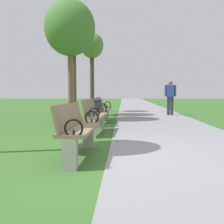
% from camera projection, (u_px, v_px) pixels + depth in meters
% --- Properties ---
extents(ground_plane, '(80.00, 80.00, 0.00)m').
position_uv_depth(ground_plane, '(108.00, 156.00, 4.47)').
color(ground_plane, '#386628').
extents(paved_walkway, '(3.06, 44.00, 0.02)m').
position_uv_depth(paved_walkway, '(138.00, 105.00, 22.33)').
color(paved_walkway, gray).
rests_on(paved_walkway, ground).
extents(park_bench_1, '(0.54, 1.62, 0.90)m').
position_uv_depth(park_bench_1, '(78.00, 128.00, 4.33)').
color(park_bench_1, '#7A664C').
rests_on(park_bench_1, ground).
extents(park_bench_2, '(0.55, 1.62, 0.90)m').
position_uv_depth(park_bench_2, '(94.00, 115.00, 6.87)').
color(park_bench_2, '#7A664C').
rests_on(park_bench_2, ground).
extents(park_bench_3, '(0.54, 1.62, 0.90)m').
position_uv_depth(park_bench_3, '(102.00, 109.00, 9.42)').
color(park_bench_3, '#7A664C').
rests_on(park_bench_3, ground).
extents(tree_2, '(1.89, 1.89, 4.51)m').
position_uv_depth(tree_2, '(70.00, 29.00, 9.74)').
color(tree_2, brown).
rests_on(tree_2, ground).
extents(tree_3, '(1.80, 1.80, 4.95)m').
position_uv_depth(tree_3, '(74.00, 28.00, 11.63)').
color(tree_3, brown).
rests_on(tree_3, ground).
extents(tree_4, '(1.24, 1.24, 4.26)m').
position_uv_depth(tree_4, '(92.00, 48.00, 13.98)').
color(tree_4, '#4C3D2D').
rests_on(tree_4, ground).
extents(pedestrian_walking, '(0.53, 0.25, 1.62)m').
position_uv_depth(pedestrian_walking, '(170.00, 96.00, 12.19)').
color(pedestrian_walking, '#2D2D38').
rests_on(pedestrian_walking, paved_walkway).
extents(trash_bin, '(0.48, 0.48, 0.84)m').
position_uv_depth(trash_bin, '(94.00, 113.00, 8.20)').
color(trash_bin, '#38383D').
rests_on(trash_bin, ground).
extents(scattered_leaves, '(3.76, 6.25, 0.02)m').
position_uv_depth(scattered_leaves, '(105.00, 126.00, 8.19)').
color(scattered_leaves, '#BC842D').
rests_on(scattered_leaves, ground).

